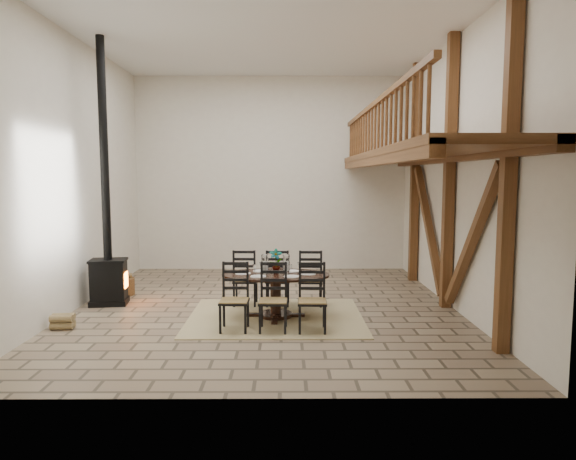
{
  "coord_description": "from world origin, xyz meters",
  "views": [
    {
      "loc": [
        0.37,
        -9.44,
        2.45
      ],
      "look_at": [
        0.42,
        0.4,
        1.41
      ],
      "focal_mm": 32.0,
      "sensor_mm": 36.0,
      "label": 1
    }
  ],
  "objects_px": {
    "dining_table": "(276,295)",
    "log_basket": "(121,286)",
    "wood_stove": "(108,246)",
    "log_stack": "(63,322)"
  },
  "relations": [
    {
      "from": "dining_table",
      "to": "wood_stove",
      "type": "distance_m",
      "value": 3.42
    },
    {
      "from": "log_stack",
      "to": "log_basket",
      "type": "bearing_deg",
      "value": 85.33
    },
    {
      "from": "dining_table",
      "to": "log_basket",
      "type": "bearing_deg",
      "value": 153.71
    },
    {
      "from": "dining_table",
      "to": "log_basket",
      "type": "height_order",
      "value": "dining_table"
    },
    {
      "from": "wood_stove",
      "to": "log_stack",
      "type": "height_order",
      "value": "wood_stove"
    },
    {
      "from": "wood_stove",
      "to": "log_stack",
      "type": "distance_m",
      "value": 1.89
    },
    {
      "from": "dining_table",
      "to": "log_basket",
      "type": "distance_m",
      "value": 3.66
    },
    {
      "from": "wood_stove",
      "to": "dining_table",
      "type": "bearing_deg",
      "value": -23.67
    },
    {
      "from": "log_stack",
      "to": "dining_table",
      "type": "bearing_deg",
      "value": 10.86
    },
    {
      "from": "dining_table",
      "to": "wood_stove",
      "type": "relative_size",
      "value": 0.42
    }
  ]
}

